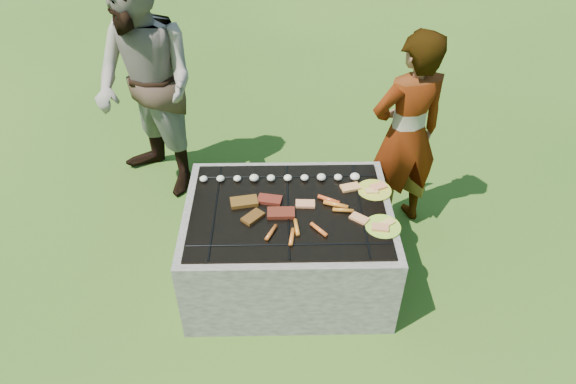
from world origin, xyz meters
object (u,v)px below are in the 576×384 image
Objects in this scene: plate_far at (374,190)px; cook at (406,136)px; bystander at (146,86)px; plate_near at (383,227)px; fire_pit at (288,246)px.

plate_far is 0.51m from cook.
cook is 0.84× the size of bystander.
bystander is at bearing -32.43° from cook.
plate_far is 0.19× the size of cook.
plate_near is at bearing -90.42° from plate_far.
plate_near is at bearing 52.67° from cook.
fire_pit is 0.86× the size of cook.
plate_far and plate_near have the same top height.
bystander reaches higher than plate_far.
fire_pit is at bearing -2.41° from bystander.
plate_near is at bearing -17.54° from fire_pit.
bystander is at bearing 142.19° from plate_near.
fire_pit is at bearing 17.14° from cook.
cook is 1.92m from bystander.
plate_far is at bearing 39.31° from cook.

